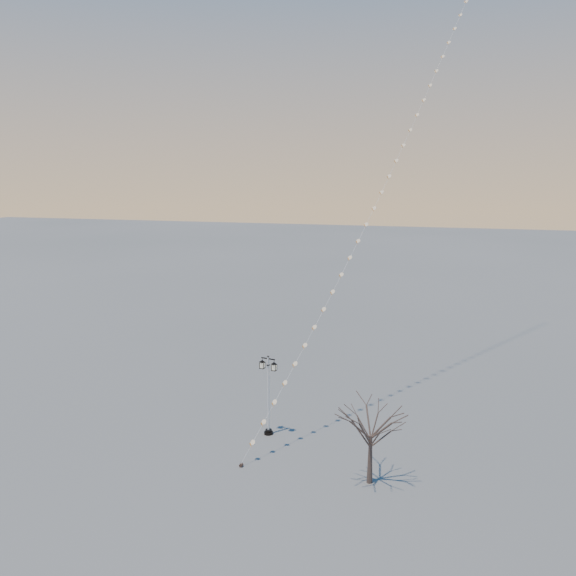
% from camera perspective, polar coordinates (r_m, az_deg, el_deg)
% --- Properties ---
extents(ground, '(300.00, 300.00, 0.00)m').
position_cam_1_polar(ground, '(31.63, -2.78, -16.34)').
color(ground, slate).
rests_on(ground, ground).
extents(street_lamp, '(1.15, 0.57, 4.59)m').
position_cam_1_polar(street_lamp, '(33.90, -1.88, -9.74)').
color(street_lamp, black).
rests_on(street_lamp, ground).
extents(bare_tree, '(2.60, 2.60, 4.32)m').
position_cam_1_polar(bare_tree, '(28.90, 7.87, -12.56)').
color(bare_tree, '#41322B').
rests_on(bare_tree, ground).
extents(kite_train, '(11.89, 28.84, 34.84)m').
position_cam_1_polar(kite_train, '(40.48, 10.64, 14.62)').
color(kite_train, '#33231B').
rests_on(kite_train, ground).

